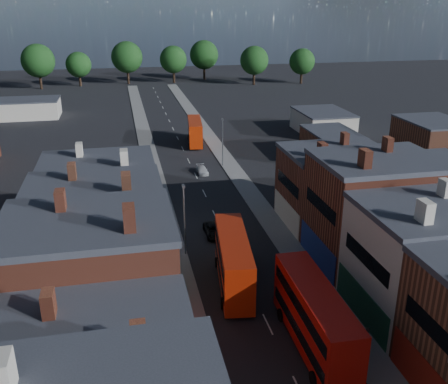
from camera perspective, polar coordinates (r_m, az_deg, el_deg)
name	(u,v)px	position (r m, az deg, el deg)	size (l,w,h in m)	color
pavement_west	(158,191)	(73.22, -7.54, 0.06)	(3.00, 200.00, 0.12)	gray
pavement_east	(245,185)	(75.16, 2.37, 0.79)	(3.00, 200.00, 0.12)	gray
lamp_post_2	(184,215)	(53.12, -4.56, -2.67)	(0.25, 0.70, 8.12)	slate
lamp_post_3	(223,139)	(82.79, -0.16, 6.08)	(0.25, 0.70, 8.12)	slate
bus_0	(233,260)	(48.11, 1.08, -7.82)	(4.13, 12.09, 5.12)	red
bus_1	(315,317)	(40.69, 10.33, -13.89)	(3.28, 12.46, 5.36)	red
bus_2	(195,131)	(97.32, -3.34, 6.96)	(3.62, 10.93, 4.63)	#B72908
car_2	(214,230)	(59.07, -1.12, -4.40)	(2.13, 4.62, 1.28)	black
car_3	(202,170)	(80.40, -2.51, 2.52)	(1.56, 3.84, 1.11)	silver
ped_3	(367,338)	(42.59, 16.00, -15.71)	(1.08, 0.49, 1.85)	#5F5B51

